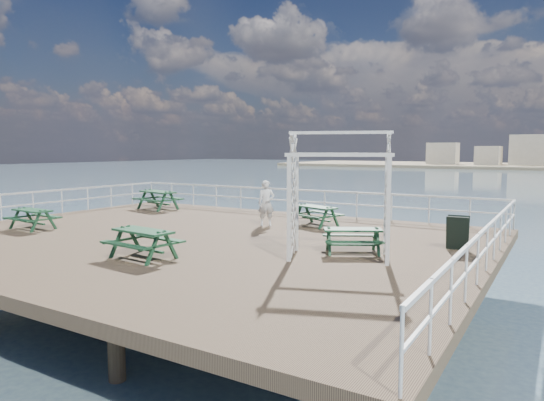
{
  "coord_description": "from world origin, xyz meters",
  "views": [
    {
      "loc": [
        10.34,
        -12.13,
        2.83
      ],
      "look_at": [
        1.77,
        1.98,
        1.1
      ],
      "focal_mm": 32.0,
      "sensor_mm": 36.0,
      "label": 1
    }
  ],
  "objects_px": {
    "picnic_table_b": "(316,211)",
    "picnic_table_e": "(143,238)",
    "trellis_arbor": "(339,202)",
    "picnic_table_c": "(353,235)",
    "picnic_table_a": "(158,196)",
    "picnic_table_d": "(32,215)",
    "person": "(266,203)"
  },
  "relations": [
    {
      "from": "picnic_table_b",
      "to": "picnic_table_c",
      "type": "distance_m",
      "value": 4.88
    },
    {
      "from": "picnic_table_d",
      "to": "picnic_table_e",
      "type": "relative_size",
      "value": 0.9
    },
    {
      "from": "picnic_table_b",
      "to": "picnic_table_e",
      "type": "xyz_separation_m",
      "value": [
        -1.43,
        -7.32,
        0.02
      ]
    },
    {
      "from": "picnic_table_b",
      "to": "picnic_table_c",
      "type": "relative_size",
      "value": 1.04
    },
    {
      "from": "person",
      "to": "picnic_table_d",
      "type": "bearing_deg",
      "value": 179.86
    },
    {
      "from": "picnic_table_e",
      "to": "picnic_table_d",
      "type": "bearing_deg",
      "value": 174.62
    },
    {
      "from": "picnic_table_e",
      "to": "person",
      "type": "height_order",
      "value": "person"
    },
    {
      "from": "picnic_table_e",
      "to": "person",
      "type": "bearing_deg",
      "value": 96.6
    },
    {
      "from": "picnic_table_e",
      "to": "trellis_arbor",
      "type": "height_order",
      "value": "trellis_arbor"
    },
    {
      "from": "picnic_table_c",
      "to": "picnic_table_e",
      "type": "bearing_deg",
      "value": -171.16
    },
    {
      "from": "person",
      "to": "picnic_table_e",
      "type": "bearing_deg",
      "value": -125.39
    },
    {
      "from": "picnic_table_c",
      "to": "person",
      "type": "distance_m",
      "value": 5.39
    },
    {
      "from": "picnic_table_e",
      "to": "trellis_arbor",
      "type": "xyz_separation_m",
      "value": [
        4.36,
        2.72,
        0.93
      ]
    },
    {
      "from": "picnic_table_b",
      "to": "picnic_table_e",
      "type": "distance_m",
      "value": 7.46
    },
    {
      "from": "picnic_table_d",
      "to": "trellis_arbor",
      "type": "height_order",
      "value": "trellis_arbor"
    },
    {
      "from": "picnic_table_b",
      "to": "picnic_table_d",
      "type": "relative_size",
      "value": 1.22
    },
    {
      "from": "trellis_arbor",
      "to": "person",
      "type": "bearing_deg",
      "value": 121.04
    },
    {
      "from": "picnic_table_a",
      "to": "picnic_table_b",
      "type": "bearing_deg",
      "value": 8.17
    },
    {
      "from": "picnic_table_a",
      "to": "picnic_table_b",
      "type": "xyz_separation_m",
      "value": [
        8.69,
        -0.61,
        -0.1
      ]
    },
    {
      "from": "picnic_table_a",
      "to": "picnic_table_e",
      "type": "xyz_separation_m",
      "value": [
        7.26,
        -7.93,
        -0.08
      ]
    },
    {
      "from": "picnic_table_b",
      "to": "picnic_table_e",
      "type": "relative_size",
      "value": 1.1
    },
    {
      "from": "picnic_table_b",
      "to": "picnic_table_a",
      "type": "bearing_deg",
      "value": -163.48
    },
    {
      "from": "picnic_table_a",
      "to": "picnic_table_d",
      "type": "xyz_separation_m",
      "value": [
        0.35,
        -6.62,
        -0.12
      ]
    },
    {
      "from": "picnic_table_b",
      "to": "picnic_table_d",
      "type": "xyz_separation_m",
      "value": [
        -8.34,
        -6.01,
        -0.02
      ]
    },
    {
      "from": "picnic_table_d",
      "to": "trellis_arbor",
      "type": "distance_m",
      "value": 11.39
    },
    {
      "from": "picnic_table_a",
      "to": "trellis_arbor",
      "type": "bearing_deg",
      "value": -11.97
    },
    {
      "from": "picnic_table_e",
      "to": "trellis_arbor",
      "type": "relative_size",
      "value": 0.57
    },
    {
      "from": "picnic_table_c",
      "to": "picnic_table_e",
      "type": "distance_m",
      "value": 5.64
    },
    {
      "from": "picnic_table_d",
      "to": "person",
      "type": "xyz_separation_m",
      "value": [
        6.77,
        5.01,
        0.34
      ]
    },
    {
      "from": "picnic_table_a",
      "to": "trellis_arbor",
      "type": "distance_m",
      "value": 12.76
    },
    {
      "from": "picnic_table_d",
      "to": "person",
      "type": "relative_size",
      "value": 1.0
    },
    {
      "from": "trellis_arbor",
      "to": "picnic_table_e",
      "type": "bearing_deg",
      "value": -168.29
    }
  ]
}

